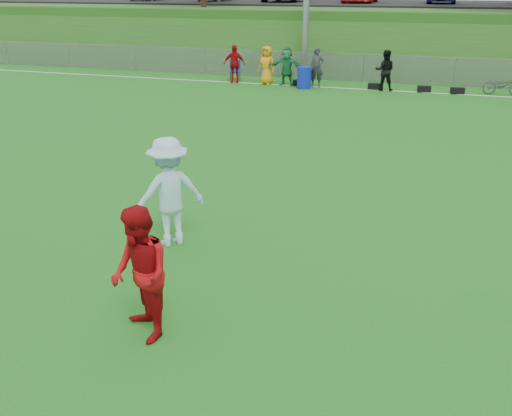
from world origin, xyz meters
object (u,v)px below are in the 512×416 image
at_px(recycling_bin, 304,78).
at_px(bicycle, 503,85).
at_px(player_blue, 169,192).
at_px(player_red_center, 140,275).

bearing_deg(recycling_bin, bicycle, 6.31).
bearing_deg(bicycle, player_blue, 161.91).
distance_m(recycling_bin, bicycle, 8.22).
bearing_deg(player_blue, player_red_center, 65.43).
bearing_deg(recycling_bin, player_red_center, -83.23).
height_order(player_red_center, player_blue, player_blue).
relative_size(player_red_center, bicycle, 1.18).
distance_m(player_blue, bicycle, 18.48).
xyz_separation_m(recycling_bin, bicycle, (8.17, 0.90, -0.06)).
distance_m(player_red_center, recycling_bin, 19.14).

